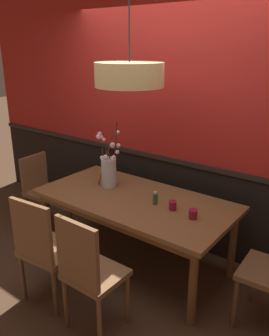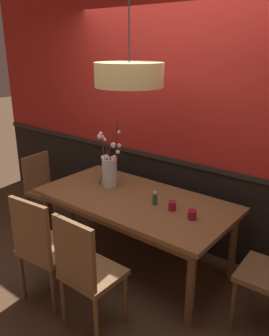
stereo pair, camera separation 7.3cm
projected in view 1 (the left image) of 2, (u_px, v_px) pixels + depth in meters
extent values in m
plane|color=#4C3321|center=(134.00, 263.00, 3.61)|extent=(24.00, 24.00, 0.00)
cube|color=black|center=(172.00, 199.00, 3.98)|extent=(5.86, 0.12, 0.93)
cube|color=black|center=(173.00, 158.00, 3.81)|extent=(5.86, 0.14, 0.05)
cube|color=#B2231E|center=(177.00, 61.00, 3.48)|extent=(5.86, 0.12, 2.06)
cube|color=brown|center=(134.00, 200.00, 3.37)|extent=(1.91, 0.96, 0.04)
cube|color=brown|center=(134.00, 205.00, 3.39)|extent=(1.80, 0.85, 0.08)
cylinder|color=brown|center=(47.00, 223.00, 3.70)|extent=(0.07, 0.07, 0.69)
cylinder|color=brown|center=(193.00, 288.00, 2.71)|extent=(0.07, 0.07, 0.69)
cylinder|color=brown|center=(98.00, 199.00, 4.28)|extent=(0.07, 0.07, 0.69)
cylinder|color=brown|center=(233.00, 245.00, 3.29)|extent=(0.07, 0.07, 0.69)
cube|color=brown|center=(198.00, 204.00, 3.89)|extent=(0.45, 0.41, 0.04)
cube|color=brown|center=(208.00, 178.00, 3.93)|extent=(0.42, 0.05, 0.47)
cylinder|color=brown|center=(205.00, 234.00, 3.73)|extent=(0.04, 0.04, 0.43)
cylinder|color=brown|center=(175.00, 223.00, 3.95)|extent=(0.04, 0.04, 0.43)
cylinder|color=brown|center=(219.00, 223.00, 3.98)|extent=(0.04, 0.04, 0.43)
cylinder|color=brown|center=(190.00, 213.00, 4.20)|extent=(0.04, 0.04, 0.43)
cube|color=brown|center=(47.00, 193.00, 4.17)|extent=(0.47, 0.44, 0.04)
cube|color=brown|center=(34.00, 172.00, 4.20)|extent=(0.07, 0.39, 0.41)
cylinder|color=brown|center=(70.00, 209.00, 4.30)|extent=(0.04, 0.04, 0.44)
cylinder|color=brown|center=(50.00, 220.00, 4.02)|extent=(0.04, 0.04, 0.44)
cylinder|color=brown|center=(48.00, 202.00, 4.49)|extent=(0.04, 0.04, 0.44)
cylinder|color=brown|center=(27.00, 212.00, 4.21)|extent=(0.04, 0.04, 0.44)
cube|color=brown|center=(96.00, 274.00, 2.67)|extent=(0.42, 0.39, 0.04)
cube|color=brown|center=(77.00, 254.00, 2.45)|extent=(0.39, 0.04, 0.50)
cylinder|color=brown|center=(95.00, 281.00, 2.98)|extent=(0.04, 0.04, 0.45)
cylinder|color=brown|center=(128.00, 299.00, 2.77)|extent=(0.04, 0.04, 0.45)
cylinder|color=brown|center=(66.00, 303.00, 2.73)|extent=(0.04, 0.04, 0.45)
cylinder|color=brown|center=(99.00, 323.00, 2.52)|extent=(0.04, 0.04, 0.45)
cube|color=brown|center=(52.00, 250.00, 2.99)|extent=(0.47, 0.46, 0.04)
cube|color=brown|center=(32.00, 232.00, 2.75)|extent=(0.42, 0.08, 0.50)
cylinder|color=brown|center=(53.00, 258.00, 3.31)|extent=(0.04, 0.04, 0.44)
cylinder|color=brown|center=(84.00, 271.00, 3.12)|extent=(0.04, 0.04, 0.44)
cylinder|color=brown|center=(23.00, 278.00, 3.02)|extent=(0.04, 0.04, 0.44)
cylinder|color=brown|center=(55.00, 293.00, 2.83)|extent=(0.04, 0.04, 0.44)
cube|color=brown|center=(268.00, 272.00, 2.70)|extent=(0.43, 0.45, 0.04)
cylinder|color=brown|center=(235.00, 303.00, 2.72)|extent=(0.04, 0.04, 0.44)
cylinder|color=brown|center=(250.00, 278.00, 3.02)|extent=(0.04, 0.04, 0.44)
cube|color=brown|center=(159.00, 192.00, 4.23)|extent=(0.49, 0.47, 0.04)
cube|color=brown|center=(169.00, 168.00, 4.28)|extent=(0.44, 0.07, 0.47)
cylinder|color=brown|center=(162.00, 220.00, 4.05)|extent=(0.04, 0.04, 0.42)
cylinder|color=brown|center=(136.00, 210.00, 4.30)|extent=(0.04, 0.04, 0.42)
cylinder|color=brown|center=(180.00, 209.00, 4.32)|extent=(0.04, 0.04, 0.42)
cylinder|color=brown|center=(155.00, 200.00, 4.57)|extent=(0.04, 0.04, 0.42)
cylinder|color=silver|center=(109.00, 172.00, 3.60)|extent=(0.16, 0.16, 0.30)
cylinder|color=silver|center=(109.00, 183.00, 3.64)|extent=(0.14, 0.14, 0.07)
cylinder|color=#472D23|center=(115.00, 154.00, 3.55)|extent=(0.13, 0.07, 0.69)
sphere|color=white|center=(118.00, 132.00, 3.51)|extent=(0.04, 0.04, 0.04)
sphere|color=#FFD5D6|center=(114.00, 158.00, 3.54)|extent=(0.05, 0.05, 0.05)
sphere|color=silver|center=(113.00, 145.00, 3.51)|extent=(0.06, 0.06, 0.06)
sphere|color=#F7C7E0|center=(118.00, 146.00, 3.54)|extent=(0.04, 0.04, 0.04)
cylinder|color=#472D23|center=(104.00, 167.00, 3.61)|extent=(0.10, 0.06, 0.40)
sphere|color=silver|center=(102.00, 158.00, 3.60)|extent=(0.04, 0.04, 0.04)
sphere|color=#FAC9E0|center=(105.00, 169.00, 3.59)|extent=(0.05, 0.05, 0.05)
sphere|color=#FFC7DD|center=(105.00, 166.00, 3.57)|extent=(0.03, 0.03, 0.03)
cylinder|color=#472D23|center=(113.00, 169.00, 3.56)|extent=(0.04, 0.11, 0.40)
sphere|color=#FFD1E1|center=(114.00, 168.00, 3.58)|extent=(0.04, 0.04, 0.04)
sphere|color=#FECBD2|center=(112.00, 159.00, 3.51)|extent=(0.03, 0.03, 0.03)
sphere|color=white|center=(117.00, 152.00, 3.47)|extent=(0.04, 0.04, 0.04)
cylinder|color=#472D23|center=(109.00, 168.00, 3.56)|extent=(0.10, 0.03, 0.41)
sphere|color=white|center=(107.00, 165.00, 3.56)|extent=(0.06, 0.06, 0.06)
sphere|color=silver|center=(106.00, 159.00, 3.53)|extent=(0.04, 0.04, 0.04)
sphere|color=white|center=(106.00, 157.00, 3.51)|extent=(0.05, 0.05, 0.05)
cylinder|color=#472D23|center=(105.00, 160.00, 3.64)|extent=(0.09, 0.16, 0.51)
sphere|color=#F5CEDF|center=(104.00, 159.00, 3.65)|extent=(0.05, 0.05, 0.05)
sphere|color=silver|center=(100.00, 134.00, 3.62)|extent=(0.04, 0.04, 0.04)
sphere|color=#FCD6D9|center=(101.00, 137.00, 3.64)|extent=(0.04, 0.04, 0.04)
sphere|color=white|center=(104.00, 140.00, 3.60)|extent=(0.04, 0.04, 0.04)
sphere|color=#FAC9D9|center=(105.00, 160.00, 3.67)|extent=(0.05, 0.05, 0.05)
sphere|color=#FFCADB|center=(99.00, 137.00, 3.62)|extent=(0.06, 0.06, 0.06)
cylinder|color=maroon|center=(173.00, 205.00, 3.11)|extent=(0.07, 0.07, 0.09)
torus|color=#A81B37|center=(173.00, 201.00, 3.09)|extent=(0.07, 0.07, 0.01)
cylinder|color=silver|center=(173.00, 207.00, 3.11)|extent=(0.05, 0.05, 0.04)
cylinder|color=maroon|center=(193.00, 214.00, 2.95)|extent=(0.07, 0.07, 0.08)
torus|color=#A81B37|center=(193.00, 210.00, 2.94)|extent=(0.08, 0.08, 0.01)
cylinder|color=silver|center=(193.00, 215.00, 2.96)|extent=(0.05, 0.05, 0.04)
cylinder|color=#2D5633|center=(155.00, 199.00, 3.22)|extent=(0.05, 0.05, 0.10)
cylinder|color=beige|center=(155.00, 193.00, 3.20)|extent=(0.03, 0.03, 0.02)
cylinder|color=tan|center=(129.00, 75.00, 2.92)|extent=(0.58, 0.58, 0.20)
sphere|color=#F9EAB7|center=(129.00, 78.00, 2.93)|extent=(0.14, 0.14, 0.14)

